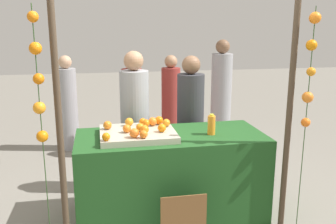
{
  "coord_description": "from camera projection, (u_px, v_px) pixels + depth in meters",
  "views": [
    {
      "loc": [
        -0.69,
        -3.46,
        1.95
      ],
      "look_at": [
        0.0,
        0.15,
        1.07
      ],
      "focal_mm": 39.12,
      "sensor_mm": 36.0,
      "label": 1
    }
  ],
  "objects": [
    {
      "name": "chalkboard_sign",
      "position": [
        183.0,
        223.0,
        3.22
      ],
      "size": [
        0.41,
        0.03,
        0.53
      ],
      "color": "brown",
      "rests_on": "ground_plane"
    },
    {
      "name": "crowd_person_2",
      "position": [
        221.0,
        95.0,
        6.19
      ],
      "size": [
        0.34,
        0.34,
        1.72
      ],
      "color": "#99999E",
      "rests_on": "ground_plane"
    },
    {
      "name": "vendor_right",
      "position": [
        190.0,
        127.0,
        4.42
      ],
      "size": [
        0.32,
        0.32,
        1.61
      ],
      "color": "#333338",
      "rests_on": "ground_plane"
    },
    {
      "name": "canopy_post_left",
      "position": [
        60.0,
        131.0,
        3.01
      ],
      "size": [
        0.06,
        0.06,
        2.21
      ],
      "primitive_type": "cylinder",
      "color": "#473828",
      "rests_on": "ground_plane"
    },
    {
      "name": "orange_12",
      "position": [
        107.0,
        125.0,
        3.65
      ],
      "size": [
        0.09,
        0.09,
        0.09
      ],
      "primitive_type": "sphere",
      "color": "orange",
      "rests_on": "orange_tray"
    },
    {
      "name": "orange_6",
      "position": [
        129.0,
        122.0,
        3.77
      ],
      "size": [
        0.09,
        0.09,
        0.09
      ],
      "primitive_type": "sphere",
      "color": "orange",
      "rests_on": "orange_tray"
    },
    {
      "name": "juice_bottle",
      "position": [
        211.0,
        125.0,
        3.67
      ],
      "size": [
        0.08,
        0.08,
        0.21
      ],
      "color": "orange",
      "rests_on": "stall_counter"
    },
    {
      "name": "orange_2",
      "position": [
        159.0,
        120.0,
        3.83
      ],
      "size": [
        0.09,
        0.09,
        0.09
      ],
      "primitive_type": "sphere",
      "color": "orange",
      "rests_on": "orange_tray"
    },
    {
      "name": "orange_1",
      "position": [
        106.0,
        137.0,
        3.29
      ],
      "size": [
        0.07,
        0.07,
        0.07
      ],
      "primitive_type": "sphere",
      "color": "orange",
      "rests_on": "orange_tray"
    },
    {
      "name": "orange_tray",
      "position": [
        138.0,
        134.0,
        3.61
      ],
      "size": [
        0.73,
        0.62,
        0.06
      ],
      "primitive_type": "cube",
      "color": "#B2AD99",
      "rests_on": "stall_counter"
    },
    {
      "name": "orange_11",
      "position": [
        140.0,
        127.0,
        3.58
      ],
      "size": [
        0.08,
        0.08,
        0.08
      ],
      "primitive_type": "sphere",
      "color": "orange",
      "rests_on": "orange_tray"
    },
    {
      "name": "orange_4",
      "position": [
        127.0,
        129.0,
        3.54
      ],
      "size": [
        0.08,
        0.08,
        0.08
      ],
      "primitive_type": "sphere",
      "color": "orange",
      "rests_on": "orange_tray"
    },
    {
      "name": "garland_strand_left",
      "position": [
        38.0,
        84.0,
        2.83
      ],
      "size": [
        0.11,
        0.11,
        2.11
      ],
      "color": "#2D4C23",
      "rests_on": "ground_plane"
    },
    {
      "name": "canopy_post_right",
      "position": [
        289.0,
        119.0,
        3.39
      ],
      "size": [
        0.06,
        0.06,
        2.21
      ],
      "primitive_type": "cylinder",
      "color": "#473828",
      "rests_on": "ground_plane"
    },
    {
      "name": "stall_counter",
      "position": [
        171.0,
        175.0,
        3.78
      ],
      "size": [
        1.89,
        0.82,
        0.87
      ],
      "primitive_type": "cube",
      "color": "#1E4C1E",
      "rests_on": "ground_plane"
    },
    {
      "name": "orange_3",
      "position": [
        162.0,
        128.0,
        3.56
      ],
      "size": [
        0.08,
        0.08,
        0.08
      ],
      "primitive_type": "sphere",
      "color": "orange",
      "rests_on": "orange_tray"
    },
    {
      "name": "orange_9",
      "position": [
        166.0,
        123.0,
        3.74
      ],
      "size": [
        0.08,
        0.08,
        0.08
      ],
      "primitive_type": "sphere",
      "color": "orange",
      "rests_on": "orange_tray"
    },
    {
      "name": "orange_10",
      "position": [
        143.0,
        122.0,
        3.81
      ],
      "size": [
        0.07,
        0.07,
        0.07
      ],
      "primitive_type": "sphere",
      "color": "orange",
      "rests_on": "orange_tray"
    },
    {
      "name": "crowd_person_1",
      "position": [
        171.0,
        105.0,
        5.89
      ],
      "size": [
        0.3,
        0.3,
        1.49
      ],
      "color": "maroon",
      "rests_on": "ground_plane"
    },
    {
      "name": "garland_strand_right",
      "position": [
        310.0,
        69.0,
        3.24
      ],
      "size": [
        0.11,
        0.11,
        2.11
      ],
      "color": "#2D4C23",
      "rests_on": "ground_plane"
    },
    {
      "name": "orange_8",
      "position": [
        144.0,
        134.0,
        3.36
      ],
      "size": [
        0.08,
        0.08,
        0.08
      ],
      "primitive_type": "sphere",
      "color": "orange",
      "rests_on": "orange_tray"
    },
    {
      "name": "orange_0",
      "position": [
        144.0,
        129.0,
        3.5
      ],
      "size": [
        0.09,
        0.09,
        0.09
      ],
      "primitive_type": "sphere",
      "color": "orange",
      "rests_on": "orange_tray"
    },
    {
      "name": "ground_plane",
      "position": [
        171.0,
        213.0,
        3.89
      ],
      "size": [
        24.0,
        24.0,
        0.0
      ],
      "primitive_type": "plane",
      "color": "gray"
    },
    {
      "name": "crowd_person_0",
      "position": [
        68.0,
        106.0,
        5.77
      ],
      "size": [
        0.3,
        0.3,
        1.5
      ],
      "color": "#99999E",
      "rests_on": "ground_plane"
    },
    {
      "name": "orange_7",
      "position": [
        153.0,
        122.0,
        3.78
      ],
      "size": [
        0.09,
        0.09,
        0.09
      ],
      "primitive_type": "sphere",
      "color": "orange",
      "rests_on": "orange_tray"
    },
    {
      "name": "orange_5",
      "position": [
        134.0,
        133.0,
        3.38
      ],
      "size": [
        0.09,
        0.09,
        0.09
      ],
      "primitive_type": "sphere",
      "color": "orange",
      "rests_on": "orange_tray"
    },
    {
      "name": "orange_13",
      "position": [
        146.0,
        123.0,
        3.75
      ],
      "size": [
        0.07,
        0.07,
        0.07
      ],
      "primitive_type": "sphere",
      "color": "orange",
      "rests_on": "orange_tray"
    },
    {
      "name": "crowd_person_3",
      "position": [
        132.0,
        110.0,
        5.48
      ],
      "size": [
        0.31,
        0.31,
        1.53
      ],
      "color": "maroon",
      "rests_on": "ground_plane"
    },
    {
      "name": "vendor_left",
      "position": [
        135.0,
        127.0,
        4.31
      ],
      "size": [
        0.33,
        0.33,
        1.67
      ],
      "color": "#99999E",
      "rests_on": "ground_plane"
    }
  ]
}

